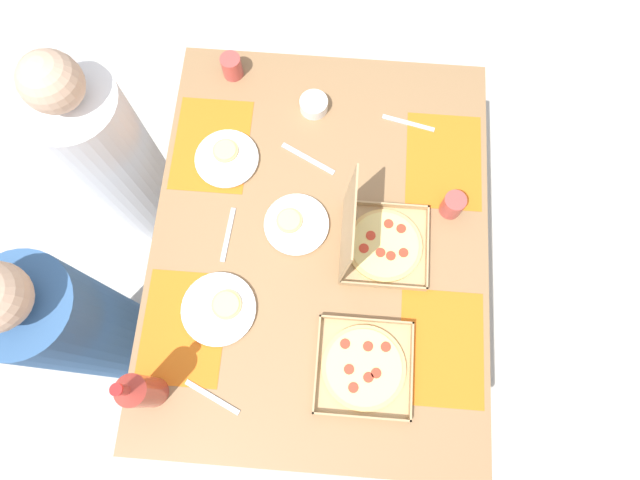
{
  "coord_description": "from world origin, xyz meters",
  "views": [
    {
      "loc": [
        -0.52,
        -0.04,
        2.42
      ],
      "look_at": [
        0.0,
        0.0,
        0.74
      ],
      "focal_mm": 29.86,
      "sensor_mm": 36.0,
      "label": 1
    }
  ],
  "objects_px": {
    "plate_near_left": "(220,309)",
    "plate_far_left": "(227,158)",
    "diner_left_seat": "(84,327)",
    "pizza_box_corner_left": "(364,367)",
    "cup_red": "(232,66)",
    "cup_clear_left": "(453,205)",
    "condiment_bowl": "(314,105)",
    "pizza_box_edge_far": "(377,241)",
    "soda_bottle": "(140,391)",
    "plate_far_right": "(296,224)",
    "diner_right_seat": "(119,163)"
  },
  "relations": [
    {
      "from": "plate_near_left",
      "to": "diner_left_seat",
      "type": "bearing_deg",
      "value": 97.31
    },
    {
      "from": "plate_near_left",
      "to": "diner_left_seat",
      "type": "xyz_separation_m",
      "value": [
        -0.07,
        0.52,
        -0.22
      ]
    },
    {
      "from": "pizza_box_corner_left",
      "to": "plate_far_left",
      "type": "height_order",
      "value": "pizza_box_corner_left"
    },
    {
      "from": "pizza_box_corner_left",
      "to": "cup_red",
      "type": "relative_size",
      "value": 3.34
    },
    {
      "from": "cup_red",
      "to": "diner_right_seat",
      "type": "xyz_separation_m",
      "value": [
        -0.29,
        0.45,
        -0.26
      ]
    },
    {
      "from": "plate_far_left",
      "to": "soda_bottle",
      "type": "xyz_separation_m",
      "value": [
        -0.79,
        0.12,
        0.12
      ]
    },
    {
      "from": "soda_bottle",
      "to": "plate_near_left",
      "type": "bearing_deg",
      "value": -31.76
    },
    {
      "from": "pizza_box_corner_left",
      "to": "cup_clear_left",
      "type": "distance_m",
      "value": 0.6
    },
    {
      "from": "plate_near_left",
      "to": "plate_far_left",
      "type": "bearing_deg",
      "value": 4.91
    },
    {
      "from": "plate_near_left",
      "to": "soda_bottle",
      "type": "relative_size",
      "value": 0.74
    },
    {
      "from": "diner_left_seat",
      "to": "diner_right_seat",
      "type": "distance_m",
      "value": 0.64
    },
    {
      "from": "soda_bottle",
      "to": "diner_left_seat",
      "type": "relative_size",
      "value": 0.28
    },
    {
      "from": "plate_near_left",
      "to": "plate_far_left",
      "type": "distance_m",
      "value": 0.53
    },
    {
      "from": "plate_far_left",
      "to": "cup_clear_left",
      "type": "xyz_separation_m",
      "value": [
        -0.13,
        -0.77,
        0.04
      ]
    },
    {
      "from": "pizza_box_corner_left",
      "to": "plate_near_left",
      "type": "relative_size",
      "value": 1.24
    },
    {
      "from": "pizza_box_corner_left",
      "to": "plate_far_left",
      "type": "xyz_separation_m",
      "value": [
        0.67,
        0.51,
        -0.0
      ]
    },
    {
      "from": "cup_clear_left",
      "to": "soda_bottle",
      "type": "bearing_deg",
      "value": 126.59
    },
    {
      "from": "pizza_box_edge_far",
      "to": "condiment_bowl",
      "type": "relative_size",
      "value": 3.19
    },
    {
      "from": "cup_clear_left",
      "to": "plate_near_left",
      "type": "bearing_deg",
      "value": 118.5
    },
    {
      "from": "cup_clear_left",
      "to": "diner_left_seat",
      "type": "relative_size",
      "value": 0.08
    },
    {
      "from": "plate_far_right",
      "to": "diner_left_seat",
      "type": "height_order",
      "value": "diner_left_seat"
    },
    {
      "from": "pizza_box_edge_far",
      "to": "cup_clear_left",
      "type": "height_order",
      "value": "pizza_box_edge_far"
    },
    {
      "from": "pizza_box_edge_far",
      "to": "cup_red",
      "type": "height_order",
      "value": "pizza_box_edge_far"
    },
    {
      "from": "plate_near_left",
      "to": "cup_red",
      "type": "bearing_deg",
      "value": 4.33
    },
    {
      "from": "pizza_box_edge_far",
      "to": "plate_near_left",
      "type": "distance_m",
      "value": 0.55
    },
    {
      "from": "plate_near_left",
      "to": "diner_right_seat",
      "type": "distance_m",
      "value": 0.81
    },
    {
      "from": "pizza_box_corner_left",
      "to": "cup_red",
      "type": "height_order",
      "value": "cup_red"
    },
    {
      "from": "plate_far_left",
      "to": "condiment_bowl",
      "type": "relative_size",
      "value": 2.21
    },
    {
      "from": "plate_far_right",
      "to": "condiment_bowl",
      "type": "height_order",
      "value": "condiment_bowl"
    },
    {
      "from": "cup_red",
      "to": "diner_left_seat",
      "type": "relative_size",
      "value": 0.08
    },
    {
      "from": "diner_left_seat",
      "to": "plate_far_left",
      "type": "bearing_deg",
      "value": -38.69
    },
    {
      "from": "pizza_box_edge_far",
      "to": "condiment_bowl",
      "type": "bearing_deg",
      "value": 26.1
    },
    {
      "from": "soda_bottle",
      "to": "diner_right_seat",
      "type": "relative_size",
      "value": 0.28
    },
    {
      "from": "pizza_box_edge_far",
      "to": "diner_left_seat",
      "type": "height_order",
      "value": "diner_left_seat"
    },
    {
      "from": "condiment_bowl",
      "to": "pizza_box_edge_far",
      "type": "bearing_deg",
      "value": -153.9
    },
    {
      "from": "plate_near_left",
      "to": "soda_bottle",
      "type": "distance_m",
      "value": 0.34
    },
    {
      "from": "pizza_box_edge_far",
      "to": "soda_bottle",
      "type": "height_order",
      "value": "soda_bottle"
    },
    {
      "from": "cup_clear_left",
      "to": "condiment_bowl",
      "type": "xyz_separation_m",
      "value": [
        0.35,
        0.49,
        -0.02
      ]
    },
    {
      "from": "plate_far_right",
      "to": "soda_bottle",
      "type": "relative_size",
      "value": 0.67
    },
    {
      "from": "soda_bottle",
      "to": "diner_left_seat",
      "type": "height_order",
      "value": "diner_left_seat"
    },
    {
      "from": "soda_bottle",
      "to": "pizza_box_edge_far",
      "type": "bearing_deg",
      "value": -51.43
    },
    {
      "from": "cup_red",
      "to": "plate_far_left",
      "type": "bearing_deg",
      "value": -176.55
    },
    {
      "from": "pizza_box_corner_left",
      "to": "condiment_bowl",
      "type": "bearing_deg",
      "value": 14.18
    },
    {
      "from": "pizza_box_corner_left",
      "to": "diner_right_seat",
      "type": "xyz_separation_m",
      "value": [
        0.72,
        0.98,
        -0.23
      ]
    },
    {
      "from": "cup_red",
      "to": "pizza_box_corner_left",
      "type": "bearing_deg",
      "value": -152.37
    },
    {
      "from": "pizza_box_edge_far",
      "to": "cup_red",
      "type": "xyz_separation_m",
      "value": [
        0.62,
        0.55,
        -0.0
      ]
    },
    {
      "from": "diner_right_seat",
      "to": "plate_far_left",
      "type": "bearing_deg",
      "value": -96.38
    },
    {
      "from": "pizza_box_edge_far",
      "to": "diner_left_seat",
      "type": "relative_size",
      "value": 0.27
    },
    {
      "from": "pizza_box_edge_far",
      "to": "soda_bottle",
      "type": "relative_size",
      "value": 0.99
    },
    {
      "from": "pizza_box_edge_far",
      "to": "soda_bottle",
      "type": "xyz_separation_m",
      "value": [
        -0.52,
        0.65,
        0.08
      ]
    }
  ]
}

